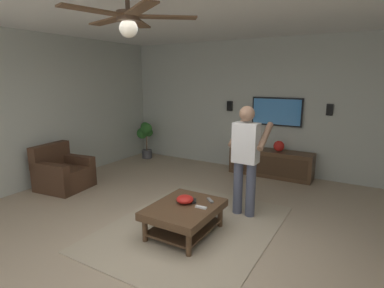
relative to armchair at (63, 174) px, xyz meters
The scene contains 17 objects.
ground_plane 3.13m from the armchair, 103.72° to the right, with size 8.95×8.95×0.00m, color tan.
wall_back_tv 4.44m from the armchair, 44.91° to the right, with size 0.10×7.28×2.84m, color #B2B7AD.
area_rug 2.88m from the armchair, 92.24° to the right, with size 2.70×2.08×0.01m, color tan.
armchair is the anchor object (origin of this frame).
coffee_table 2.88m from the armchair, 96.22° to the right, with size 1.00×0.80×0.40m.
media_console 4.13m from the armchair, 49.02° to the right, with size 0.45×1.70×0.55m.
tv 4.42m from the armchair, 46.59° to the right, with size 0.05×1.05×0.59m.
person_standing 3.45m from the armchair, 78.94° to the right, with size 0.54×0.54×1.64m.
potted_plant_tall 2.54m from the armchair, ahead, with size 0.42×0.47×0.94m.
bowl 2.84m from the armchair, 94.75° to the right, with size 0.23×0.23×0.10m, color red.
remote_white 3.11m from the armchair, 95.03° to the right, with size 0.15×0.04×0.02m, color white.
remote_black 2.92m from the armchair, 92.71° to the right, with size 0.15×0.04×0.02m, color black.
remote_grey 3.09m from the armchair, 90.24° to the right, with size 0.15×0.04×0.02m, color slate.
vase_round 4.26m from the armchair, 50.45° to the right, with size 0.22×0.22×0.22m, color red.
wall_speaker_left 5.21m from the armchair, 54.36° to the right, with size 0.06×0.12×0.22m, color black.
wall_speaker_right 3.77m from the armchair, 34.60° to the right, with size 0.06×0.12×0.22m, color black.
ceiling_fan 3.91m from the armchair, 113.95° to the right, with size 1.17×1.14×0.46m.
Camera 1 is at (-2.71, -1.81, 2.02)m, focal length 28.55 mm.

